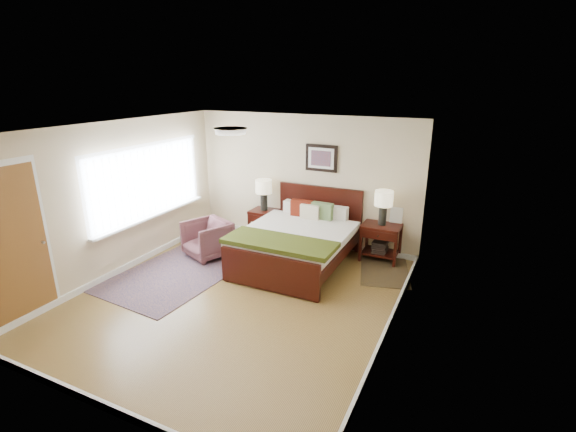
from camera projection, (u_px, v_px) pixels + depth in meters
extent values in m
plane|color=olive|center=(238.00, 297.00, 6.26)|extent=(5.00, 5.00, 0.00)
cube|color=beige|center=(304.00, 181.00, 8.01)|extent=(4.50, 0.04, 2.50)
cube|color=beige|center=(84.00, 298.00, 3.72)|extent=(4.50, 0.04, 2.50)
cube|color=beige|center=(117.00, 199.00, 6.78)|extent=(0.04, 5.00, 2.50)
cube|color=beige|center=(395.00, 244.00, 4.95)|extent=(0.04, 5.00, 2.50)
cube|color=white|center=(230.00, 128.00, 5.47)|extent=(4.50, 5.00, 0.02)
cube|color=silver|center=(148.00, 181.00, 7.33)|extent=(0.02, 2.72, 1.32)
cube|color=silver|center=(148.00, 181.00, 7.32)|extent=(0.01, 2.60, 1.20)
cube|color=silver|center=(153.00, 216.00, 7.50)|extent=(0.10, 2.72, 0.04)
cube|color=silver|center=(12.00, 245.00, 5.32)|extent=(0.01, 1.00, 2.18)
cube|color=brown|center=(13.00, 248.00, 5.33)|extent=(0.01, 0.90, 2.10)
cylinder|color=#999999|center=(43.00, 242.00, 5.66)|extent=(0.04, 0.04, 0.04)
cylinder|color=white|center=(231.00, 131.00, 5.49)|extent=(0.40, 0.40, 0.07)
cylinder|color=beige|center=(230.00, 128.00, 5.48)|extent=(0.44, 0.44, 0.01)
cube|color=black|center=(320.00, 216.00, 8.04)|extent=(1.67, 0.06, 1.17)
cube|color=black|center=(269.00, 273.00, 6.32)|extent=(1.67, 0.06, 0.58)
cube|color=black|center=(257.00, 240.00, 7.54)|extent=(0.06, 2.09, 0.19)
cube|color=black|center=(341.00, 255.00, 6.90)|extent=(0.06, 2.09, 0.19)
cube|color=silver|center=(297.00, 240.00, 7.18)|extent=(1.57, 2.07, 0.23)
cube|color=silver|center=(295.00, 234.00, 7.04)|extent=(1.75, 1.84, 0.10)
cube|color=#434614|center=(279.00, 243.00, 6.52)|extent=(1.79, 0.70, 0.07)
cube|color=silver|center=(297.00, 208.00, 7.93)|extent=(0.52, 0.18, 0.27)
cube|color=silver|center=(334.00, 213.00, 7.63)|extent=(0.52, 0.18, 0.27)
cube|color=#5C170A|center=(301.00, 209.00, 7.76)|extent=(0.41, 0.17, 0.33)
cube|color=#5A7543|center=(322.00, 212.00, 7.59)|extent=(0.40, 0.16, 0.33)
cube|color=beige|center=(310.00, 213.00, 7.61)|extent=(0.36, 0.13, 0.29)
cube|color=black|center=(321.00, 158.00, 7.70)|extent=(0.62, 0.03, 0.50)
cube|color=silver|center=(321.00, 158.00, 7.68)|extent=(0.50, 0.01, 0.38)
cube|color=#A52D23|center=(321.00, 158.00, 7.67)|extent=(0.38, 0.01, 0.28)
cube|color=black|center=(264.00, 211.00, 8.33)|extent=(0.52, 0.47, 0.05)
cube|color=black|center=(249.00, 227.00, 8.34)|extent=(0.05, 0.05, 0.58)
cube|color=black|center=(270.00, 231.00, 8.16)|extent=(0.05, 0.05, 0.58)
cube|color=black|center=(259.00, 221.00, 8.70)|extent=(0.05, 0.05, 0.58)
cube|color=black|center=(279.00, 224.00, 8.51)|extent=(0.05, 0.05, 0.58)
cube|color=black|center=(259.00, 219.00, 8.17)|extent=(0.46, 0.03, 0.14)
cube|color=black|center=(382.00, 226.00, 7.35)|extent=(0.67, 0.50, 0.05)
cube|color=black|center=(360.00, 245.00, 7.39)|extent=(0.05, 0.05, 0.62)
cube|color=black|center=(395.00, 251.00, 7.14)|extent=(0.05, 0.05, 0.62)
cube|color=black|center=(367.00, 237.00, 7.77)|extent=(0.05, 0.05, 0.62)
cube|color=black|center=(400.00, 242.00, 7.52)|extent=(0.05, 0.05, 0.62)
cube|color=black|center=(378.00, 236.00, 7.18)|extent=(0.61, 0.03, 0.14)
cube|color=black|center=(380.00, 252.00, 7.51)|extent=(0.61, 0.44, 0.03)
cube|color=black|center=(380.00, 251.00, 7.50)|extent=(0.25, 0.31, 0.03)
cube|color=black|center=(380.00, 249.00, 7.49)|extent=(0.25, 0.31, 0.03)
cube|color=black|center=(380.00, 247.00, 7.48)|extent=(0.25, 0.31, 0.03)
cube|color=black|center=(380.00, 245.00, 7.47)|extent=(0.25, 0.31, 0.03)
cube|color=black|center=(381.00, 244.00, 7.46)|extent=(0.25, 0.31, 0.03)
cube|color=black|center=(381.00, 242.00, 7.45)|extent=(0.25, 0.31, 0.03)
cylinder|color=black|center=(264.00, 202.00, 8.27)|extent=(0.14, 0.14, 0.32)
cylinder|color=black|center=(264.00, 193.00, 8.21)|extent=(0.02, 0.02, 0.06)
cylinder|color=#F9ECBD|center=(264.00, 187.00, 8.17)|extent=(0.32, 0.32, 0.26)
cylinder|color=black|center=(383.00, 216.00, 7.29)|extent=(0.14, 0.14, 0.32)
cylinder|color=black|center=(383.00, 206.00, 7.24)|extent=(0.02, 0.02, 0.06)
cylinder|color=#F9ECBD|center=(384.00, 198.00, 7.19)|extent=(0.32, 0.32, 0.26)
imported|color=brown|center=(207.00, 239.00, 7.59)|extent=(0.95, 0.97, 0.68)
cube|color=#0C1640|center=(174.00, 274.00, 6.96)|extent=(1.79, 2.41, 0.01)
cube|color=black|center=(384.00, 271.00, 7.07)|extent=(1.07, 1.35, 0.01)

